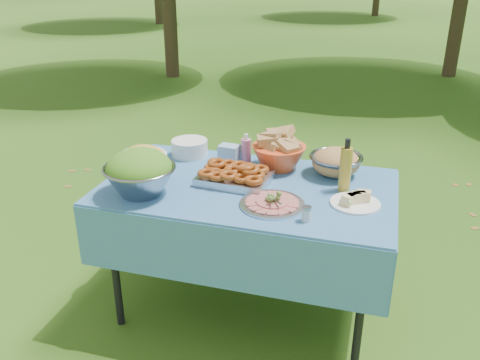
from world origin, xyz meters
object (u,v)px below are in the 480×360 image
at_px(picnic_table, 247,250).
at_px(plate_stack, 190,148).
at_px(pasta_bowl_steel, 336,162).
at_px(salad_bowl, 140,172).
at_px(oil_bottle, 346,165).
at_px(bread_bowl, 279,151).
at_px(charcuterie_platter, 272,198).

xyz_separation_m(picnic_table, plate_stack, (-0.44, 0.32, 0.43)).
distance_m(picnic_table, pasta_bowl_steel, 0.67).
xyz_separation_m(salad_bowl, plate_stack, (0.04, 0.56, -0.07)).
bearing_deg(oil_bottle, bread_bowl, 152.28).
bearing_deg(pasta_bowl_steel, charcuterie_platter, -117.99).
xyz_separation_m(picnic_table, bread_bowl, (0.10, 0.27, 0.48)).
height_order(picnic_table, charcuterie_platter, charcuterie_platter).
bearing_deg(picnic_table, bread_bowl, 70.11).
distance_m(bread_bowl, oil_bottle, 0.42).
distance_m(picnic_table, charcuterie_platter, 0.48).
bearing_deg(salad_bowl, bread_bowl, 41.95).
relative_size(bread_bowl, charcuterie_platter, 0.96).
height_order(charcuterie_platter, oil_bottle, oil_bottle).
relative_size(salad_bowl, oil_bottle, 1.29).
xyz_separation_m(picnic_table, oil_bottle, (0.47, 0.08, 0.51)).
xyz_separation_m(bread_bowl, charcuterie_platter, (0.07, -0.46, -0.06)).
bearing_deg(charcuterie_platter, picnic_table, 132.41).
distance_m(pasta_bowl_steel, charcuterie_platter, 0.51).
bearing_deg(bread_bowl, oil_bottle, -27.72).
xyz_separation_m(salad_bowl, bread_bowl, (0.57, 0.51, -0.02)).
height_order(salad_bowl, plate_stack, salad_bowl).
height_order(picnic_table, bread_bowl, bread_bowl).
relative_size(picnic_table, salad_bowl, 4.22).
relative_size(salad_bowl, charcuterie_platter, 1.13).
height_order(bread_bowl, charcuterie_platter, bread_bowl).
relative_size(picnic_table, pasta_bowl_steel, 5.33).
distance_m(bread_bowl, charcuterie_platter, 0.47).
bearing_deg(charcuterie_platter, plate_stack, 140.48).
relative_size(plate_stack, bread_bowl, 0.71).
height_order(picnic_table, pasta_bowl_steel, pasta_bowl_steel).
bearing_deg(plate_stack, salad_bowl, -93.70).
height_order(bread_bowl, oil_bottle, oil_bottle).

